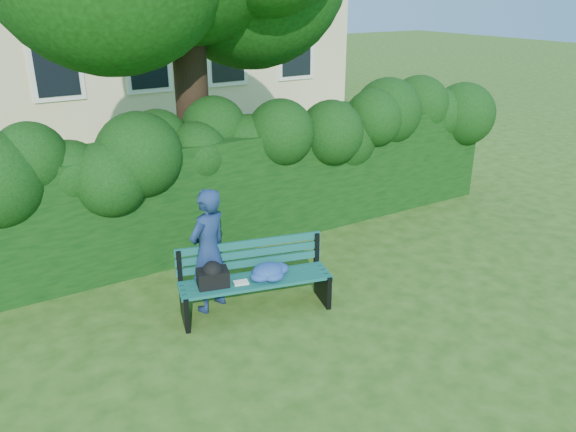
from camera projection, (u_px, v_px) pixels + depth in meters
ground at (311, 294)px, 7.67m from camera, size 80.00×80.00×0.00m
hedge at (237, 187)px, 9.08m from camera, size 10.00×1.00×1.80m
park_bench at (252, 276)px, 7.11m from camera, size 2.00×1.00×0.89m
man_reading at (209, 251)px, 7.06m from camera, size 0.70×0.59×1.64m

